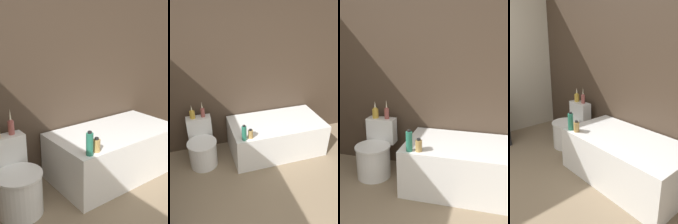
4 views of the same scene
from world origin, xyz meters
The scene contains 6 objects.
wall_back_tiled centered at (0.00, 2.31, 1.30)m, with size 6.40×0.06×2.60m.
bathtub centered at (0.77, 1.86, 0.27)m, with size 1.47×0.80×0.54m.
toilet centered at (-0.41, 1.89, 0.27)m, with size 0.43×0.58×0.67m.
vase_silver centered at (-0.34, 2.12, 0.76)m, with size 0.06×0.06×0.25m.
shampoo_bottle_tall centered at (0.15, 1.53, 0.65)m, with size 0.07×0.07×0.23m.
shampoo_bottle_short centered at (0.25, 1.55, 0.60)m, with size 0.07×0.07×0.14m.
Camera 1 is at (-1.18, -0.17, 1.63)m, focal length 42.00 mm.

